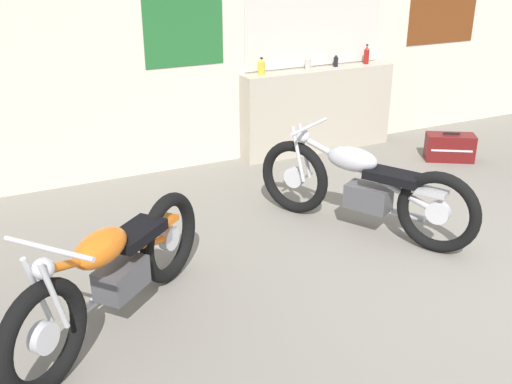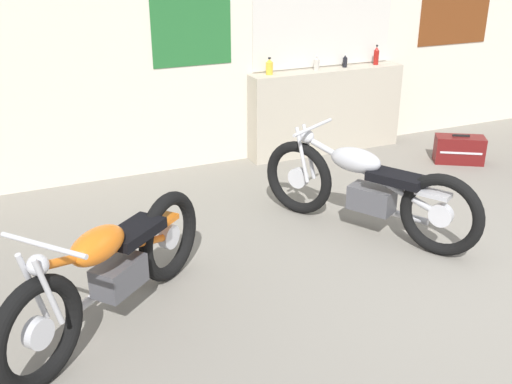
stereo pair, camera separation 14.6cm
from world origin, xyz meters
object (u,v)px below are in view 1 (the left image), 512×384
bottle_leftmost (261,67)px  bottle_center (336,61)px  bottle_right_center (367,55)px  motorcycle_silver (362,187)px  hard_case_darkred (450,147)px  bottle_left_center (308,63)px  motorcycle_orange (114,272)px

bottle_leftmost → bottle_center: size_ratio=1.24×
bottle_center → bottle_right_center: bottle_right_center is taller
bottle_right_center → motorcycle_silver: 2.76m
motorcycle_silver → bottle_center: bearing=63.2°
bottle_right_center → hard_case_darkred: 1.56m
bottle_leftmost → hard_case_darkred: (2.04, -1.07, -0.97)m
hard_case_darkred → bottle_left_center: bearing=142.6°
bottle_center → motorcycle_orange: bearing=-142.5°
motorcycle_orange → hard_case_darkred: motorcycle_orange is taller
motorcycle_silver → bottle_left_center: bearing=72.3°
bottle_leftmost → motorcycle_silver: bottle_leftmost is taller
bottle_leftmost → bottle_left_center: 0.63m
bottle_leftmost → bottle_center: 1.04m
motorcycle_silver → hard_case_darkred: motorcycle_silver is taller
bottle_left_center → bottle_right_center: (0.85, -0.02, 0.03)m
bottle_left_center → bottle_leftmost: bearing=-179.6°
bottle_left_center → motorcycle_orange: (-3.09, -2.68, -0.70)m
bottle_center → hard_case_darkred: bottle_center is taller
bottle_leftmost → bottle_center: (1.04, 0.01, -0.02)m
bottle_left_center → bottle_center: (0.41, 0.00, -0.01)m
bottle_center → bottle_right_center: (0.45, -0.02, 0.04)m
bottle_right_center → bottle_leftmost: bearing=179.6°
bottle_right_center → motorcycle_orange: bottle_right_center is taller
bottle_leftmost → motorcycle_orange: size_ratio=0.12×
bottle_leftmost → bottle_right_center: 1.48m
bottle_left_center → bottle_right_center: size_ratio=0.70×
bottle_leftmost → motorcycle_orange: bottle_leftmost is taller
hard_case_darkred → bottle_right_center: bearing=117.7°
bottle_leftmost → bottle_left_center: bearing=0.4°
bottle_left_center → motorcycle_orange: bearing=-139.1°
bottle_left_center → bottle_center: bearing=0.5°
bottle_left_center → motorcycle_silver: 2.39m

